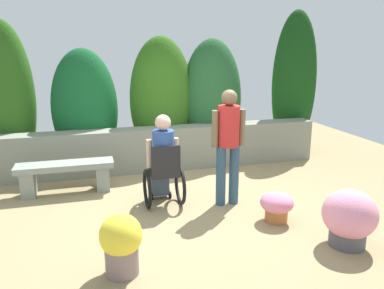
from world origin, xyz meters
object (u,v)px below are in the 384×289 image
person_in_wheelchair (163,163)px  flower_pot_terracotta_by_wall (349,218)px  flower_pot_purple_near (121,243)px  person_standing_companion (228,140)px  stone_bench (66,173)px  flower_pot_red_accent (277,205)px

person_in_wheelchair → flower_pot_terracotta_by_wall: size_ratio=1.99×
person_in_wheelchair → flower_pot_purple_near: size_ratio=2.08×
person_standing_companion → flower_pot_purple_near: (-1.64, -1.38, -0.62)m
person_in_wheelchair → flower_pot_purple_near: person_in_wheelchair is taller
person_in_wheelchair → flower_pot_terracotta_by_wall: 2.51m
stone_bench → flower_pot_terracotta_by_wall: bearing=-31.8°
flower_pot_terracotta_by_wall → flower_pot_red_accent: flower_pot_terracotta_by_wall is taller
flower_pot_purple_near → flower_pot_red_accent: (2.06, 0.67, -0.12)m
flower_pot_terracotta_by_wall → person_standing_companion: bearing=121.5°
person_in_wheelchair → flower_pot_purple_near: bearing=-114.2°
stone_bench → person_in_wheelchair: bearing=-24.9°
stone_bench → person_standing_companion: (2.26, -1.08, 0.64)m
stone_bench → flower_pot_red_accent: size_ratio=3.38×
flower_pot_terracotta_by_wall → flower_pot_red_accent: size_ratio=1.54×
stone_bench → flower_pot_purple_near: (0.63, -2.45, 0.02)m
person_standing_companion → stone_bench: bearing=147.9°
person_in_wheelchair → flower_pot_red_accent: bearing=-34.2°
flower_pot_purple_near → flower_pot_terracotta_by_wall: bearing=-2.6°
person_in_wheelchair → flower_pot_terracotta_by_wall: bearing=-42.6°
person_standing_companion → flower_pot_purple_near: bearing=-146.6°
stone_bench → person_standing_companion: person_standing_companion is taller
flower_pot_terracotta_by_wall → flower_pot_red_accent: 0.93m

